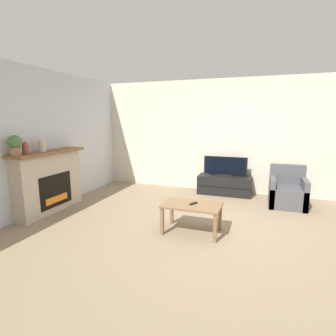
# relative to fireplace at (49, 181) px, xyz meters

# --- Properties ---
(ground_plane) EXTENTS (24.00, 24.00, 0.00)m
(ground_plane) POSITION_rel_fireplace_xyz_m (3.13, 0.07, -0.60)
(ground_plane) COLOR #89755B
(wall_back) EXTENTS (12.00, 0.06, 2.70)m
(wall_back) POSITION_rel_fireplace_xyz_m (3.13, 2.62, 0.75)
(wall_back) COLOR beige
(wall_back) RESTS_ON ground
(wall_left) EXTENTS (0.06, 12.00, 2.70)m
(wall_left) POSITION_rel_fireplace_xyz_m (-0.18, 0.07, 0.75)
(wall_left) COLOR silver
(wall_left) RESTS_ON ground
(fireplace) EXTENTS (0.42, 1.57, 1.18)m
(fireplace) POSITION_rel_fireplace_xyz_m (0.00, 0.00, 0.00)
(fireplace) COLOR #B7A893
(fireplace) RESTS_ON ground
(mantel_vase_left) EXTENTS (0.11, 0.11, 0.22)m
(mantel_vase_left) POSITION_rel_fireplace_xyz_m (0.02, -0.47, 0.68)
(mantel_vase_left) COLOR #994C3D
(mantel_vase_left) RESTS_ON fireplace
(mantel_vase_centre_left) EXTENTS (0.13, 0.13, 0.25)m
(mantel_vase_centre_left) POSITION_rel_fireplace_xyz_m (0.02, -0.12, 0.69)
(mantel_vase_centre_left) COLOR beige
(mantel_vase_centre_left) RESTS_ON fireplace
(potted_plant) EXTENTS (0.22, 0.22, 0.33)m
(potted_plant) POSITION_rel_fireplace_xyz_m (0.02, -0.67, 0.76)
(potted_plant) COLOR #936B4C
(potted_plant) RESTS_ON fireplace
(tv_stand) EXTENTS (1.23, 0.49, 0.44)m
(tv_stand) POSITION_rel_fireplace_xyz_m (3.02, 2.31, -0.38)
(tv_stand) COLOR black
(tv_stand) RESTS_ON ground
(tv) EXTENTS (1.00, 0.18, 0.46)m
(tv) POSITION_rel_fireplace_xyz_m (3.02, 2.30, 0.05)
(tv) COLOR black
(tv) RESTS_ON tv_stand
(armchair) EXTENTS (0.70, 0.76, 0.81)m
(armchair) POSITION_rel_fireplace_xyz_m (4.34, 1.90, -0.33)
(armchair) COLOR #4C4C51
(armchair) RESTS_ON ground
(coffee_table) EXTENTS (0.90, 0.55, 0.46)m
(coffee_table) POSITION_rel_fireplace_xyz_m (2.82, -0.04, -0.20)
(coffee_table) COLOR brown
(coffee_table) RESTS_ON ground
(remote) EXTENTS (0.10, 0.15, 0.02)m
(remote) POSITION_rel_fireplace_xyz_m (2.84, -0.03, -0.13)
(remote) COLOR black
(remote) RESTS_ON coffee_table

